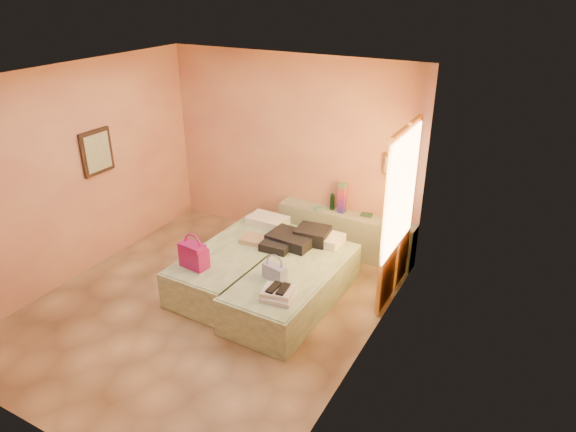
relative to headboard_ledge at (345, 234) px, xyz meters
name	(u,v)px	position (x,y,z in m)	size (l,w,h in m)	color
ground	(205,307)	(-0.98, -2.10, -0.33)	(4.50, 4.50, 0.00)	tan
room_walls	(238,161)	(-0.77, -1.53, 1.46)	(4.02, 4.51, 2.81)	#E8B17B
headboard_ledge	(345,234)	(0.00, 0.00, 0.00)	(2.05, 0.30, 0.65)	#9EAA8B
bed_left	(238,264)	(-0.96, -1.38, -0.08)	(0.90, 2.00, 0.50)	beige
bed_right	(294,286)	(-0.05, -1.49, -0.08)	(0.90, 2.00, 0.50)	beige
water_bottle	(332,202)	(-0.24, 0.04, 0.44)	(0.07, 0.07, 0.24)	#14391C
rainbow_box	(342,198)	(-0.08, 0.02, 0.55)	(0.10, 0.10, 0.44)	#A31467
small_dish	(318,209)	(-0.41, -0.07, 0.34)	(0.13, 0.13, 0.03)	#529778
green_book	(366,215)	(0.28, 0.07, 0.34)	(0.16, 0.11, 0.03)	#284C32
flower_vase	(398,216)	(0.76, -0.02, 0.47)	(0.22, 0.22, 0.29)	silver
magenta_handbag	(194,255)	(-1.15, -2.02, 0.34)	(0.35, 0.19, 0.32)	#A31467
khaki_garment	(255,239)	(-0.85, -1.11, 0.21)	(0.35, 0.28, 0.06)	tan
clothes_pile	(295,239)	(-0.33, -0.94, 0.27)	(0.64, 0.64, 0.19)	black
blue_handbag	(275,272)	(-0.14, -1.80, 0.27)	(0.29, 0.13, 0.19)	#3E5395
towel_stack	(278,294)	(0.09, -2.12, 0.23)	(0.35, 0.30, 0.10)	silver
sandal_pair	(278,289)	(0.07, -2.10, 0.29)	(0.18, 0.24, 0.02)	black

